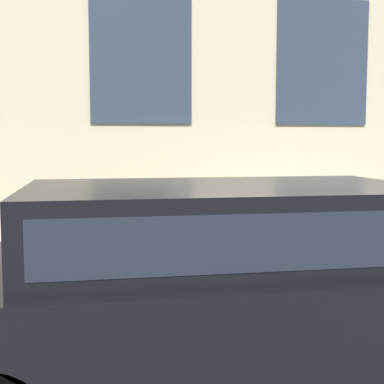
% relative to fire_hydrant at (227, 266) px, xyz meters
% --- Properties ---
extents(ground_plane, '(80.00, 80.00, 0.00)m').
position_rel_fire_hydrant_xyz_m(ground_plane, '(-0.68, -0.54, -0.61)').
color(ground_plane, '#47474C').
extents(sidewalk, '(2.49, 60.00, 0.18)m').
position_rel_fire_hydrant_xyz_m(sidewalk, '(0.57, -0.54, -0.52)').
color(sidewalk, gray).
rests_on(sidewalk, ground_plane).
extents(building_facade, '(0.33, 40.00, 8.15)m').
position_rel_fire_hydrant_xyz_m(building_facade, '(1.96, -0.54, 3.47)').
color(building_facade, '#C6B793').
rests_on(building_facade, ground_plane).
extents(fire_hydrant, '(0.30, 0.42, 0.85)m').
position_rel_fire_hydrant_xyz_m(fire_hydrant, '(0.00, 0.00, 0.00)').
color(fire_hydrant, gold).
rests_on(fire_hydrant, sidewalk).
extents(person, '(0.25, 0.17, 1.05)m').
position_rel_fire_hydrant_xyz_m(person, '(0.22, 0.80, 0.20)').
color(person, '#232328').
rests_on(person, sidewalk).
extents(parked_truck_black_near, '(2.02, 4.82, 1.72)m').
position_rel_fire_hydrant_xyz_m(parked_truck_black_near, '(-1.97, 0.60, 0.40)').
color(parked_truck_black_near, black).
rests_on(parked_truck_black_near, ground_plane).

